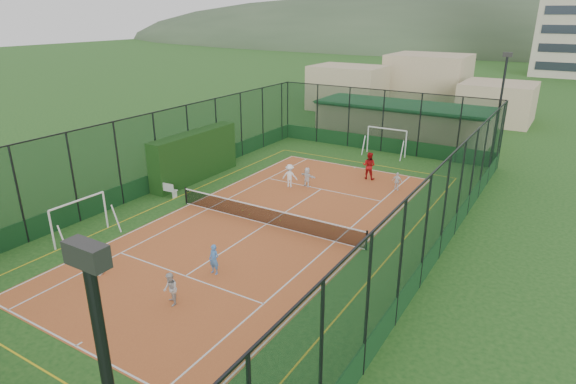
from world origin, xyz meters
name	(u,v)px	position (x,y,z in m)	size (l,w,h in m)	color
ground	(267,224)	(0.00, 0.00, 0.00)	(300.00, 300.00, 0.00)	#1B4B1A
court_slab	(267,224)	(0.00, 0.00, 0.01)	(11.17, 23.97, 0.01)	#B04E27
tennis_net	(266,215)	(0.00, 0.00, 0.53)	(11.67, 0.12, 1.06)	black
perimeter_fence	(266,181)	(0.00, 0.00, 2.50)	(18.12, 34.12, 5.00)	black
floodlight_ne	(499,113)	(8.60, 16.60, 4.12)	(0.60, 0.26, 8.25)	black
clubhouse	(402,121)	(0.00, 22.00, 1.57)	(15.20, 7.20, 3.15)	tan
distant_hills	(540,49)	(0.00, 150.00, 0.00)	(200.00, 60.00, 24.00)	#384C33
hedge_left	(195,156)	(-8.30, 3.74, 1.64)	(1.13, 7.52, 3.29)	black
white_bench	(165,189)	(-7.80, 0.28, 0.49)	(1.72, 0.47, 0.97)	white
futsal_goal_near	(80,220)	(-7.08, -6.27, 1.01)	(0.91, 3.14, 2.03)	white
futsal_goal_far	(386,142)	(0.69, 16.24, 1.06)	(3.29, 0.95, 2.12)	white
child_near_left	(97,260)	(-3.38, -8.22, 0.68)	(0.65, 0.42, 1.33)	silver
child_near_mid	(214,259)	(0.94, -5.54, 0.70)	(0.50, 0.33, 1.37)	#4983D0
child_near_right	(170,289)	(1.04, -8.30, 0.69)	(0.67, 0.52, 1.37)	silver
child_far_left	(290,176)	(-1.97, 5.71, 0.78)	(1.00, 0.57, 1.54)	white
child_far_right	(397,181)	(4.23, 8.79, 0.60)	(0.69, 0.29, 1.18)	white
child_far_back	(307,177)	(-1.05, 6.38, 0.66)	(1.21, 0.39, 1.31)	white
coach	(369,166)	(1.81, 9.93, 0.96)	(0.92, 0.72, 1.89)	#AE1215
tennis_balls	(267,214)	(-0.66, 1.06, 0.04)	(6.90, 1.49, 0.07)	#CCE033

